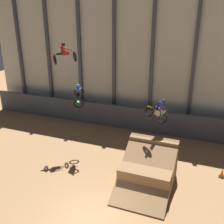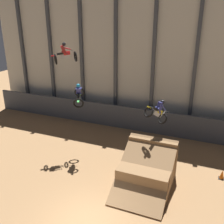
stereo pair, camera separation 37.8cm
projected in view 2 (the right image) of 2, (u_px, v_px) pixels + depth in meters
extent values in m
plane|color=#9E754C|center=(86.00, 222.00, 13.08)|extent=(60.00, 60.00, 0.00)
cube|color=beige|center=(154.00, 64.00, 22.05)|extent=(32.00, 0.12, 11.33)
cube|color=#3D424C|center=(23.00, 55.00, 26.66)|extent=(0.28, 0.28, 11.33)
cube|color=#3D424C|center=(51.00, 57.00, 25.47)|extent=(0.28, 0.28, 11.33)
cube|color=#3D424C|center=(82.00, 59.00, 24.27)|extent=(0.28, 0.28, 11.33)
cube|color=#3D424C|center=(116.00, 62.00, 23.07)|extent=(0.28, 0.28, 11.33)
cube|color=#3D424C|center=(153.00, 65.00, 21.88)|extent=(0.28, 0.28, 11.33)
cube|color=#3D424C|center=(195.00, 68.00, 20.68)|extent=(0.28, 0.28, 11.33)
cube|color=#474C56|center=(147.00, 121.00, 22.48)|extent=(31.36, 0.20, 2.05)
cube|color=#966F48|center=(147.00, 173.00, 15.77)|extent=(3.00, 2.96, 1.44)
cube|color=olive|center=(152.00, 156.00, 16.65)|extent=(3.06, 0.50, 2.40)
cube|color=#9E754C|center=(144.00, 172.00, 15.05)|extent=(3.06, 4.32, 2.58)
torus|color=black|center=(75.00, 56.00, 18.43)|extent=(0.61, 0.66, 0.74)
torus|color=black|center=(56.00, 59.00, 18.04)|extent=(0.61, 0.66, 0.74)
cube|color=#B7B7BC|center=(65.00, 56.00, 18.18)|extent=(0.52, 0.49, 0.32)
cube|color=red|center=(67.00, 53.00, 18.15)|extent=(0.48, 0.45, 0.28)
cube|color=black|center=(61.00, 54.00, 18.03)|extent=(0.53, 0.50, 0.17)
cube|color=red|center=(54.00, 56.00, 17.91)|extent=(0.36, 0.35, 0.09)
cylinder|color=#B7B7BC|center=(73.00, 53.00, 18.29)|extent=(0.20, 0.19, 0.54)
cylinder|color=black|center=(71.00, 50.00, 18.19)|extent=(0.42, 0.55, 0.04)
cube|color=maroon|center=(63.00, 49.00, 17.98)|extent=(0.46, 0.45, 0.53)
sphere|color=black|center=(64.00, 44.00, 17.88)|extent=(0.38, 0.38, 0.28)
cylinder|color=maroon|center=(64.00, 52.00, 18.20)|extent=(0.39, 0.36, 0.31)
cylinder|color=maroon|center=(65.00, 53.00, 17.99)|extent=(0.39, 0.36, 0.31)
cylinder|color=maroon|center=(66.00, 48.00, 18.18)|extent=(0.44, 0.41, 0.21)
cylinder|color=maroon|center=(67.00, 49.00, 17.89)|extent=(0.44, 0.41, 0.21)
torus|color=black|center=(80.00, 92.00, 18.64)|extent=(0.79, 0.59, 0.73)
torus|color=black|center=(79.00, 103.00, 17.52)|extent=(0.79, 0.59, 0.73)
cube|color=#B7B7BC|center=(79.00, 96.00, 17.97)|extent=(0.41, 0.60, 0.41)
cube|color=green|center=(79.00, 93.00, 17.99)|extent=(0.39, 0.53, 0.35)
cube|color=black|center=(79.00, 96.00, 17.66)|extent=(0.39, 0.58, 0.27)
cube|color=green|center=(78.00, 101.00, 17.29)|extent=(0.28, 0.39, 0.15)
cylinder|color=#B7B7BC|center=(79.00, 91.00, 18.36)|extent=(0.10, 0.13, 0.55)
cylinder|color=black|center=(79.00, 88.00, 18.18)|extent=(0.66, 0.15, 0.04)
cube|color=navy|center=(78.00, 90.00, 17.65)|extent=(0.44, 0.51, 0.52)
sphere|color=#2393CC|center=(78.00, 86.00, 17.54)|extent=(0.37, 0.40, 0.32)
cylinder|color=navy|center=(77.00, 93.00, 17.85)|extent=(0.29, 0.44, 0.24)
cylinder|color=navy|center=(80.00, 93.00, 17.86)|extent=(0.29, 0.44, 0.24)
cylinder|color=navy|center=(76.00, 88.00, 17.82)|extent=(0.30, 0.51, 0.12)
cylinder|color=navy|center=(81.00, 88.00, 17.84)|extent=(0.30, 0.51, 0.12)
torus|color=black|center=(163.00, 119.00, 16.78)|extent=(0.87, 0.81, 0.68)
torus|color=black|center=(149.00, 112.00, 15.91)|extent=(0.87, 0.81, 0.68)
cube|color=#B7B7BC|center=(156.00, 113.00, 16.31)|extent=(0.49, 0.59, 0.51)
cube|color=yellow|center=(159.00, 111.00, 16.40)|extent=(0.45, 0.52, 0.43)
cube|color=black|center=(155.00, 109.00, 16.16)|extent=(0.44, 0.54, 0.39)
cube|color=yellow|center=(150.00, 107.00, 15.84)|extent=(0.31, 0.36, 0.24)
cylinder|color=#B7B7BC|center=(162.00, 115.00, 16.66)|extent=(0.32, 0.42, 0.37)
cylinder|color=black|center=(164.00, 111.00, 16.62)|extent=(0.66, 0.08, 0.04)
cube|color=navy|center=(159.00, 106.00, 16.27)|extent=(0.40, 0.40, 0.53)
sphere|color=black|center=(163.00, 102.00, 16.31)|extent=(0.42, 0.44, 0.36)
cylinder|color=navy|center=(157.00, 110.00, 16.41)|extent=(0.25, 0.28, 0.43)
cylinder|color=navy|center=(159.00, 111.00, 16.22)|extent=(0.25, 0.28, 0.43)
cylinder|color=navy|center=(160.00, 106.00, 16.54)|extent=(0.29, 0.36, 0.46)
cylinder|color=navy|center=(164.00, 108.00, 16.29)|extent=(0.29, 0.36, 0.46)
cube|color=black|center=(221.00, 178.00, 16.45)|extent=(0.36, 0.36, 0.03)
cone|color=orange|center=(222.00, 174.00, 16.34)|extent=(0.28, 0.28, 0.55)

